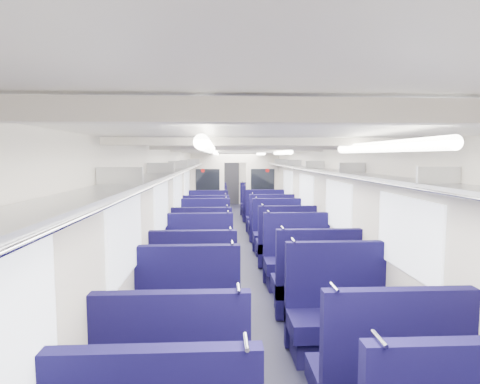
{
  "coord_description": "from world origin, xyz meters",
  "views": [
    {
      "loc": [
        -0.47,
        -8.96,
        2.2
      ],
      "look_at": [
        0.12,
        2.78,
        1.13
      ],
      "focal_mm": 29.38,
      "sensor_mm": 36.0,
      "label": 1
    }
  ],
  "objects_px": {
    "seat_21": "(259,210)",
    "seat_14": "(205,236)",
    "seat_18": "(208,221)",
    "bulkhead": "(235,187)",
    "seat_20": "(210,210)",
    "end_door": "(231,183)",
    "seat_22": "(211,206)",
    "seat_9": "(315,287)",
    "seat_17": "(271,226)",
    "seat_10": "(199,265)",
    "seat_23": "(256,206)",
    "seat_19": "(266,220)",
    "seat_16": "(206,228)",
    "seat_8": "(195,290)",
    "seat_7": "(338,320)",
    "seat_6": "(187,327)",
    "seat_15": "(278,236)",
    "seat_13": "(286,247)",
    "seat_12": "(202,250)",
    "seat_11": "(298,264)"
  },
  "relations": [
    {
      "from": "seat_20",
      "to": "seat_21",
      "type": "distance_m",
      "value": 1.66
    },
    {
      "from": "seat_6",
      "to": "seat_18",
      "type": "distance_m",
      "value": 6.9
    },
    {
      "from": "bulkhead",
      "to": "seat_22",
      "type": "bearing_deg",
      "value": 115.52
    },
    {
      "from": "seat_15",
      "to": "seat_16",
      "type": "relative_size",
      "value": 1.0
    },
    {
      "from": "seat_6",
      "to": "seat_19",
      "type": "xyz_separation_m",
      "value": [
        1.66,
        7.03,
        0.0
      ]
    },
    {
      "from": "seat_8",
      "to": "seat_19",
      "type": "distance_m",
      "value": 6.09
    },
    {
      "from": "seat_9",
      "to": "seat_23",
      "type": "xyz_separation_m",
      "value": [
        0.0,
        9.03,
        0.0
      ]
    },
    {
      "from": "seat_21",
      "to": "seat_23",
      "type": "bearing_deg",
      "value": 90.0
    },
    {
      "from": "seat_22",
      "to": "seat_21",
      "type": "bearing_deg",
      "value": -34.78
    },
    {
      "from": "seat_10",
      "to": "seat_19",
      "type": "xyz_separation_m",
      "value": [
        1.66,
        4.62,
        0.0
      ]
    },
    {
      "from": "seat_12",
      "to": "seat_23",
      "type": "height_order",
      "value": "same"
    },
    {
      "from": "seat_14",
      "to": "seat_16",
      "type": "distance_m",
      "value": 1.03
    },
    {
      "from": "seat_21",
      "to": "seat_14",
      "type": "bearing_deg",
      "value": -111.12
    },
    {
      "from": "end_door",
      "to": "seat_22",
      "type": "bearing_deg",
      "value": -102.72
    },
    {
      "from": "end_door",
      "to": "seat_17",
      "type": "distance_m",
      "value": 7.98
    },
    {
      "from": "seat_21",
      "to": "seat_11",
      "type": "bearing_deg",
      "value": -90.0
    },
    {
      "from": "end_door",
      "to": "seat_12",
      "type": "relative_size",
      "value": 1.57
    },
    {
      "from": "seat_14",
      "to": "seat_20",
      "type": "xyz_separation_m",
      "value": [
        0.0,
        4.38,
        0.0
      ]
    },
    {
      "from": "seat_10",
      "to": "seat_18",
      "type": "distance_m",
      "value": 4.49
    },
    {
      "from": "seat_7",
      "to": "seat_16",
      "type": "bearing_deg",
      "value": 106.32
    },
    {
      "from": "seat_10",
      "to": "seat_20",
      "type": "height_order",
      "value": "same"
    },
    {
      "from": "bulkhead",
      "to": "seat_21",
      "type": "xyz_separation_m",
      "value": [
        0.83,
        0.59,
        -0.84
      ]
    },
    {
      "from": "seat_16",
      "to": "seat_20",
      "type": "xyz_separation_m",
      "value": [
        0.0,
        3.34,
        0.0
      ]
    },
    {
      "from": "seat_16",
      "to": "seat_18",
      "type": "xyz_separation_m",
      "value": [
        0.0,
        1.14,
        0.0
      ]
    },
    {
      "from": "seat_19",
      "to": "seat_10",
      "type": "bearing_deg",
      "value": -109.76
    },
    {
      "from": "seat_16",
      "to": "seat_18",
      "type": "relative_size",
      "value": 1.0
    },
    {
      "from": "seat_6",
      "to": "seat_15",
      "type": "distance_m",
      "value": 4.95
    },
    {
      "from": "seat_23",
      "to": "seat_10",
      "type": "bearing_deg",
      "value": -102.01
    },
    {
      "from": "seat_18",
      "to": "seat_20",
      "type": "distance_m",
      "value": 2.21
    },
    {
      "from": "bulkhead",
      "to": "seat_6",
      "type": "distance_m",
      "value": 8.53
    },
    {
      "from": "seat_9",
      "to": "seat_20",
      "type": "relative_size",
      "value": 1.0
    },
    {
      "from": "seat_18",
      "to": "bulkhead",
      "type": "bearing_deg",
      "value": 61.67
    },
    {
      "from": "seat_10",
      "to": "end_door",
      "type": "bearing_deg",
      "value": 85.85
    },
    {
      "from": "seat_15",
      "to": "end_door",
      "type": "bearing_deg",
      "value": 95.16
    },
    {
      "from": "seat_23",
      "to": "seat_11",
      "type": "bearing_deg",
      "value": -90.0
    },
    {
      "from": "seat_7",
      "to": "seat_8",
      "type": "bearing_deg",
      "value": 147.24
    },
    {
      "from": "seat_14",
      "to": "seat_20",
      "type": "bearing_deg",
      "value": 90.0
    },
    {
      "from": "seat_10",
      "to": "seat_22",
      "type": "distance_m",
      "value": 7.77
    },
    {
      "from": "seat_7",
      "to": "seat_12",
      "type": "xyz_separation_m",
      "value": [
        -1.66,
        3.37,
        0.0
      ]
    },
    {
      "from": "seat_16",
      "to": "seat_18",
      "type": "bearing_deg",
      "value": 90.0
    },
    {
      "from": "seat_11",
      "to": "seat_18",
      "type": "distance_m",
      "value": 4.81
    },
    {
      "from": "seat_11",
      "to": "seat_23",
      "type": "bearing_deg",
      "value": 90.0
    },
    {
      "from": "seat_12",
      "to": "seat_17",
      "type": "xyz_separation_m",
      "value": [
        1.66,
        2.47,
        0.0
      ]
    },
    {
      "from": "seat_13",
      "to": "seat_20",
      "type": "relative_size",
      "value": 1.0
    },
    {
      "from": "seat_19",
      "to": "seat_18",
      "type": "bearing_deg",
      "value": -175.61
    },
    {
      "from": "bulkhead",
      "to": "seat_21",
      "type": "bearing_deg",
      "value": 35.21
    },
    {
      "from": "seat_11",
      "to": "seat_14",
      "type": "height_order",
      "value": "same"
    },
    {
      "from": "seat_7",
      "to": "seat_10",
      "type": "distance_m",
      "value": 2.85
    },
    {
      "from": "seat_14",
      "to": "seat_23",
      "type": "relative_size",
      "value": 1.0
    },
    {
      "from": "seat_8",
      "to": "seat_22",
      "type": "relative_size",
      "value": 1.0
    }
  ]
}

